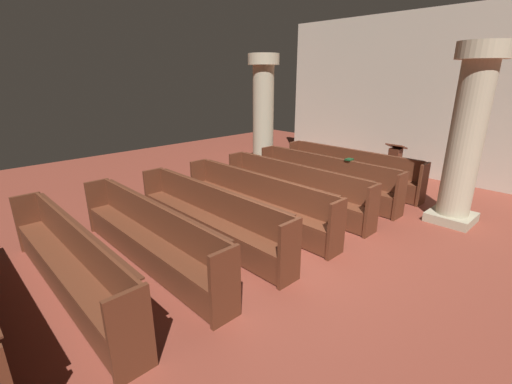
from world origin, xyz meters
name	(u,v)px	position (x,y,z in m)	size (l,w,h in m)	color
ground_plane	(292,244)	(0.00, 0.00, 0.00)	(19.20, 19.20, 0.00)	brown
back_wall	(441,97)	(0.00, 6.08, 2.25)	(10.00, 0.16, 4.50)	beige
pew_row_0	(350,168)	(-1.12, 3.65, 0.51)	(3.82, 0.46, 0.97)	brown
pew_row_1	(325,176)	(-1.12, 2.51, 0.51)	(3.82, 0.46, 0.97)	brown
pew_row_2	(294,186)	(-1.12, 1.36, 0.51)	(3.82, 0.47, 0.97)	brown
pew_row_3	(256,199)	(-1.12, 0.21, 0.51)	(3.82, 0.46, 0.97)	brown
pew_row_4	(209,214)	(-1.12, -0.94, 0.51)	(3.82, 0.46, 0.97)	brown
pew_row_5	(149,234)	(-1.12, -2.09, 0.51)	(3.82, 0.47, 0.97)	brown
pew_row_6	(69,260)	(-1.12, -3.24, 0.51)	(3.82, 0.46, 0.97)	brown
pillar_aisle_side	(467,135)	(1.58, 3.11, 1.77)	(0.88, 0.88, 3.40)	tan
pillar_far_side	(263,113)	(-3.77, 3.06, 1.77)	(0.88, 0.88, 3.40)	tan
lectern	(394,166)	(-0.51, 4.87, 0.45)	(0.48, 0.45, 1.08)	#492215
hymn_book	(349,159)	(-0.61, 2.69, 0.99)	(0.14, 0.19, 0.03)	#194723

